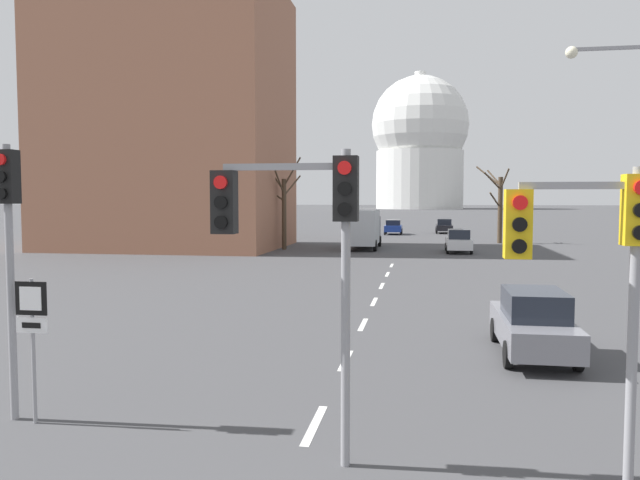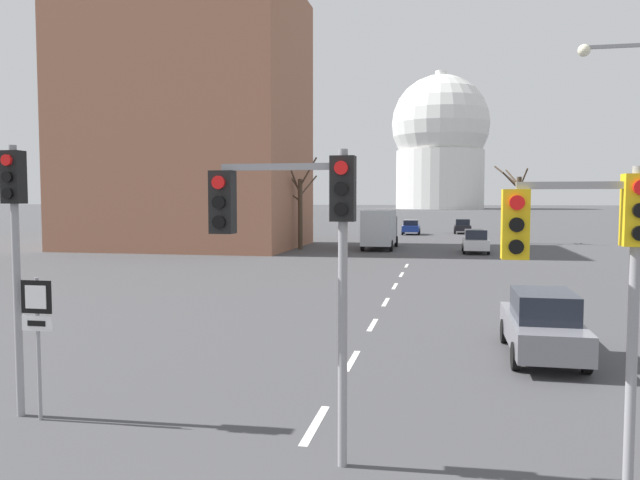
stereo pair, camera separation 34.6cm
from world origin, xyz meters
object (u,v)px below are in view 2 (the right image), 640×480
(sedan_near_left, at_px, (542,324))
(traffic_signal_near_left, at_px, (15,228))
(traffic_signal_near_right, at_px, (591,248))
(route_sign_post, at_px, (37,323))
(traffic_signal_centre_tall, at_px, (299,227))
(sedan_mid_centre, at_px, (411,227))
(sedan_far_left, at_px, (463,226))
(delivery_truck, at_px, (380,228))
(sedan_near_right, at_px, (475,241))

(sedan_near_left, bearing_deg, traffic_signal_near_left, -147.75)
(traffic_signal_near_right, bearing_deg, route_sign_post, 173.71)
(traffic_signal_near_right, height_order, traffic_signal_centre_tall, traffic_signal_centre_tall)
(sedan_mid_centre, bearing_deg, traffic_signal_near_left, -93.76)
(traffic_signal_near_right, relative_size, sedan_near_left, 0.97)
(traffic_signal_centre_tall, bearing_deg, traffic_signal_near_left, 170.03)
(sedan_far_left, bearing_deg, delivery_truck, -106.39)
(traffic_signal_centre_tall, bearing_deg, sedan_far_left, 86.34)
(sedan_near_left, bearing_deg, route_sign_post, -145.93)
(sedan_far_left, bearing_deg, sedan_mid_centre, -149.29)
(traffic_signal_near_right, xyz_separation_m, traffic_signal_centre_tall, (-4.07, 0.16, 0.24))
(traffic_signal_near_right, xyz_separation_m, sedan_mid_centre, (-5.65, 61.74, -2.53))
(traffic_signal_near_left, height_order, sedan_near_right, traffic_signal_near_left)
(traffic_signal_near_right, relative_size, sedan_far_left, 0.99)
(traffic_signal_near_left, height_order, sedan_far_left, traffic_signal_near_left)
(traffic_signal_near_left, bearing_deg, sedan_mid_centre, 86.24)
(sedan_near_right, height_order, sedan_mid_centre, sedan_near_right)
(traffic_signal_near_left, relative_size, sedan_near_right, 1.09)
(sedan_near_left, relative_size, delivery_truck, 0.64)
(sedan_near_left, distance_m, sedan_near_right, 31.18)
(sedan_mid_centre, height_order, sedan_far_left, sedan_far_left)
(traffic_signal_centre_tall, relative_size, sedan_near_left, 1.04)
(sedan_far_left, distance_m, delivery_truck, 25.24)
(delivery_truck, bearing_deg, sedan_mid_centre, 86.19)
(route_sign_post, bearing_deg, sedan_near_left, 34.07)
(sedan_near_left, bearing_deg, traffic_signal_centre_tall, -121.90)
(route_sign_post, relative_size, sedan_mid_centre, 0.67)
(traffic_signal_near_left, relative_size, route_sign_post, 1.91)
(traffic_signal_near_right, xyz_separation_m, sedan_near_right, (0.32, 38.72, -2.50))
(traffic_signal_near_right, xyz_separation_m, route_sign_post, (-9.14, 1.01, -1.58))
(sedan_near_left, bearing_deg, sedan_mid_centre, 96.50)
(traffic_signal_near_left, distance_m, sedan_mid_centre, 60.79)
(traffic_signal_near_left, bearing_deg, delivery_truck, 86.27)
(traffic_signal_near_left, xyz_separation_m, traffic_signal_near_right, (9.63, -1.13, -0.12))
(route_sign_post, height_order, sedan_mid_centre, route_sign_post)
(sedan_near_right, relative_size, sedan_mid_centre, 1.18)
(sedan_mid_centre, bearing_deg, sedan_far_left, 30.71)
(route_sign_post, bearing_deg, sedan_far_left, 81.82)
(traffic_signal_near_left, xyz_separation_m, traffic_signal_centre_tall, (5.56, -0.98, 0.12))
(traffic_signal_near_left, relative_size, sedan_near_left, 1.09)
(traffic_signal_near_left, distance_m, sedan_far_left, 64.80)
(traffic_signal_near_left, height_order, traffic_signal_centre_tall, traffic_signal_near_left)
(traffic_signal_near_right, bearing_deg, traffic_signal_near_left, 173.28)
(sedan_mid_centre, relative_size, sedan_far_left, 0.87)
(sedan_near_left, bearing_deg, traffic_signal_near_right, -94.00)
(sedan_far_left, bearing_deg, traffic_signal_near_left, -98.63)
(route_sign_post, relative_size, sedan_near_right, 0.57)
(traffic_signal_near_right, relative_size, delivery_truck, 0.62)
(traffic_signal_centre_tall, relative_size, route_sign_post, 1.82)
(route_sign_post, bearing_deg, traffic_signal_near_left, 165.47)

